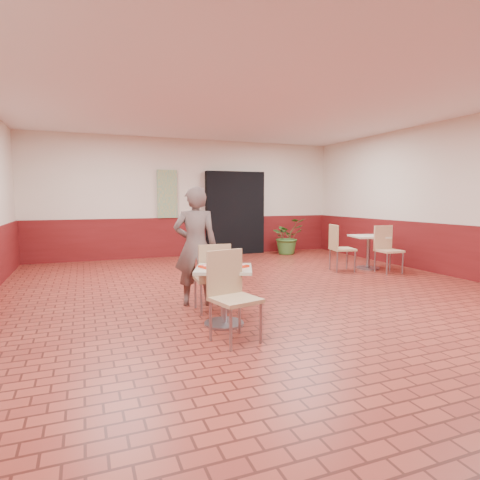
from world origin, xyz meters
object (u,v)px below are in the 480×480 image
object	(u,v)px
main_table	(224,286)
serving_tray	(224,266)
ring_donut	(213,263)
long_john_donut	(234,264)
second_table	(368,246)
paper_cup	(229,260)
chair_main_front	(231,291)
customer	(196,246)
chair_second_front	(387,246)
chair_main_back	(213,274)
potted_plant	(287,236)
chair_second_left	(339,245)

from	to	relation	value
main_table	serving_tray	bearing A→B (deg)	-90.00
ring_donut	serving_tray	bearing A→B (deg)	-37.64
long_john_donut	second_table	xyz separation A→B (m)	(4.01, 2.56, -0.26)
paper_cup	second_table	world-z (taller)	paper_cup
chair_main_front	customer	bearing A→B (deg)	74.85
serving_tray	chair_second_front	bearing A→B (deg)	25.73
customer	serving_tray	world-z (taller)	customer
main_table	paper_cup	xyz separation A→B (m)	(0.10, 0.09, 0.30)
chair_main_back	paper_cup	world-z (taller)	chair_main_back
chair_main_front	second_table	bearing A→B (deg)	21.21
chair_main_back	serving_tray	distance (m)	0.57
second_table	serving_tray	bearing A→B (deg)	-148.86
chair_main_back	paper_cup	xyz separation A→B (m)	(0.07, -0.45, 0.25)
ring_donut	paper_cup	bearing A→B (deg)	0.45
chair_second_front	potted_plant	xyz separation A→B (m)	(-0.63, 3.08, -0.05)
chair_second_left	chair_second_front	distance (m)	0.94
main_table	potted_plant	size ratio (longest dim) A/B	0.72
ring_donut	chair_second_front	distance (m)	4.71
second_table	potted_plant	xyz separation A→B (m)	(-0.56, 2.61, 0.00)
chair_main_front	potted_plant	world-z (taller)	potted_plant
chair_main_back	paper_cup	size ratio (longest dim) A/B	11.19
customer	chair_second_front	world-z (taller)	customer
chair_main_front	paper_cup	size ratio (longest dim) A/B	11.65
chair_main_back	chair_second_left	xyz separation A→B (m)	(3.32, 1.93, 0.02)
main_table	chair_main_back	distance (m)	0.54
main_table	serving_tray	world-z (taller)	serving_tray
serving_tray	long_john_donut	xyz separation A→B (m)	(0.10, -0.08, 0.04)
potted_plant	serving_tray	bearing A→B (deg)	-124.93
paper_cup	chair_second_left	size ratio (longest dim) A/B	0.09
chair_second_front	second_table	bearing A→B (deg)	101.08
chair_main_back	chair_second_left	world-z (taller)	chair_second_left
main_table	chair_second_left	xyz separation A→B (m)	(3.35, 2.47, 0.07)
chair_main_front	second_table	xyz separation A→B (m)	(4.21, 3.00, -0.06)
serving_tray	ring_donut	world-z (taller)	ring_donut
long_john_donut	potted_plant	world-z (taller)	potted_plant
paper_cup	second_table	xyz separation A→B (m)	(4.01, 2.40, -0.28)
main_table	customer	size ratio (longest dim) A/B	0.42
chair_main_front	potted_plant	bearing A→B (deg)	42.64
paper_cup	serving_tray	bearing A→B (deg)	-139.97
customer	long_john_donut	bearing A→B (deg)	114.97
second_table	chair_second_left	world-z (taller)	chair_second_left
paper_cup	chair_second_left	distance (m)	4.04
customer	ring_donut	world-z (taller)	customer
ring_donut	customer	bearing A→B (deg)	87.92
ring_donut	second_table	xyz separation A→B (m)	(4.22, 2.40, -0.26)
long_john_donut	potted_plant	xyz separation A→B (m)	(3.45, 5.17, -0.26)
paper_cup	potted_plant	xyz separation A→B (m)	(3.45, 5.01, -0.28)
customer	chair_second_left	distance (m)	3.75
serving_tray	potted_plant	size ratio (longest dim) A/B	0.50
customer	potted_plant	world-z (taller)	customer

